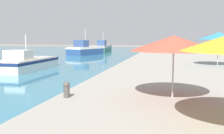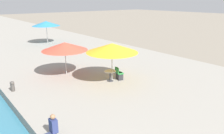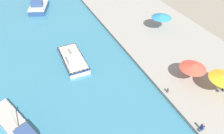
{
  "view_description": "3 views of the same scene",
  "coord_description": "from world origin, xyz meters",
  "px_view_note": "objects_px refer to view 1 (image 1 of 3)",
  "views": [
    {
      "loc": [
        4.49,
        2.17,
        2.94
      ],
      "look_at": [
        1.5,
        15.32,
        1.36
      ],
      "focal_mm": 40.0,
      "sensor_mm": 36.0,
      "label": 1
    },
    {
      "loc": [
        -2.52,
        -2.4,
        6.03
      ],
      "look_at": [
        6.53,
        8.86,
        1.56
      ],
      "focal_mm": 35.0,
      "sensor_mm": 36.0,
      "label": 2
    },
    {
      "loc": [
        -13.62,
        -3.02,
        20.33
      ],
      "look_at": [
        -4.0,
        18.0,
        1.16
      ],
      "focal_mm": 35.0,
      "sensor_mm": 36.0,
      "label": 3
    }
  ],
  "objects_px": {
    "cafe_umbrella_white": "(174,43)",
    "cafe_umbrella_striped": "(219,36)",
    "fishing_boat_mid": "(26,63)",
    "fishing_boat_distant": "(103,48)",
    "fishing_boat_far": "(85,50)",
    "mooring_bollard": "(67,89)"
  },
  "relations": [
    {
      "from": "fishing_boat_distant",
      "to": "mooring_bollard",
      "type": "xyz_separation_m",
      "value": [
        9.59,
        -41.9,
        0.03
      ]
    },
    {
      "from": "fishing_boat_distant",
      "to": "mooring_bollard",
      "type": "relative_size",
      "value": 16.6
    },
    {
      "from": "cafe_umbrella_white",
      "to": "cafe_umbrella_striped",
      "type": "bearing_deg",
      "value": 72.91
    },
    {
      "from": "fishing_boat_mid",
      "to": "fishing_boat_distant",
      "type": "xyz_separation_m",
      "value": [
        -0.81,
        30.65,
        0.2
      ]
    },
    {
      "from": "fishing_boat_mid",
      "to": "fishing_boat_far",
      "type": "distance_m",
      "value": 20.42
    },
    {
      "from": "cafe_umbrella_white",
      "to": "mooring_bollard",
      "type": "bearing_deg",
      "value": -168.79
    },
    {
      "from": "cafe_umbrella_white",
      "to": "cafe_umbrella_striped",
      "type": "height_order",
      "value": "cafe_umbrella_striped"
    },
    {
      "from": "fishing_boat_far",
      "to": "mooring_bollard",
      "type": "distance_m",
      "value": 33.19
    },
    {
      "from": "fishing_boat_mid",
      "to": "cafe_umbrella_striped",
      "type": "relative_size",
      "value": 2.05
    },
    {
      "from": "cafe_umbrella_striped",
      "to": "fishing_boat_far",
      "type": "bearing_deg",
      "value": 135.13
    },
    {
      "from": "cafe_umbrella_striped",
      "to": "mooring_bollard",
      "type": "relative_size",
      "value": 5.34
    },
    {
      "from": "fishing_boat_mid",
      "to": "fishing_boat_far",
      "type": "xyz_separation_m",
      "value": [
        -1.3,
        20.38,
        0.23
      ]
    },
    {
      "from": "mooring_bollard",
      "to": "cafe_umbrella_striped",
      "type": "bearing_deg",
      "value": 59.35
    },
    {
      "from": "cafe_umbrella_white",
      "to": "mooring_bollard",
      "type": "height_order",
      "value": "cafe_umbrella_white"
    },
    {
      "from": "fishing_boat_distant",
      "to": "cafe_umbrella_striped",
      "type": "xyz_separation_m",
      "value": [
        17.63,
        -28.32,
        2.23
      ]
    },
    {
      "from": "fishing_boat_mid",
      "to": "cafe_umbrella_white",
      "type": "distance_m",
      "value": 16.71
    },
    {
      "from": "cafe_umbrella_striped",
      "to": "mooring_bollard",
      "type": "height_order",
      "value": "cafe_umbrella_striped"
    },
    {
      "from": "fishing_boat_far",
      "to": "cafe_umbrella_striped",
      "type": "distance_m",
      "value": 25.67
    },
    {
      "from": "fishing_boat_distant",
      "to": "cafe_umbrella_white",
      "type": "xyz_separation_m",
      "value": [
        13.71,
        -41.09,
        1.86
      ]
    },
    {
      "from": "fishing_boat_distant",
      "to": "mooring_bollard",
      "type": "distance_m",
      "value": 42.99
    },
    {
      "from": "fishing_boat_distant",
      "to": "cafe_umbrella_striped",
      "type": "height_order",
      "value": "fishing_boat_distant"
    },
    {
      "from": "cafe_umbrella_white",
      "to": "cafe_umbrella_striped",
      "type": "distance_m",
      "value": 13.36
    }
  ]
}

